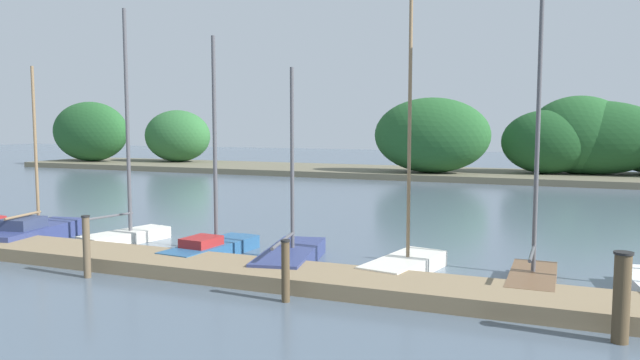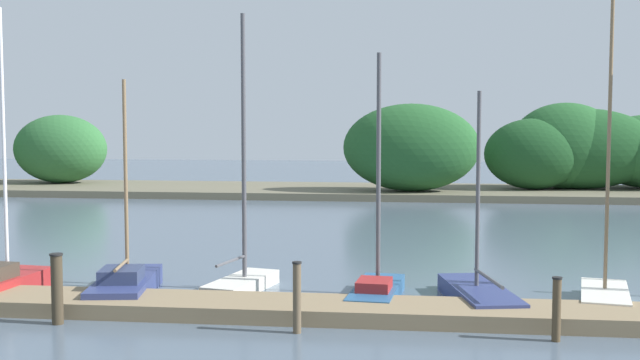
% 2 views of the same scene
% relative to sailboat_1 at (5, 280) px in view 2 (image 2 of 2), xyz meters
% --- Properties ---
extents(dock_pier, '(31.01, 1.80, 0.35)m').
position_rel_sailboat_1_xyz_m(dock_pier, '(10.59, -1.19, -0.22)').
color(dock_pier, '#847051').
rests_on(dock_pier, ground).
extents(far_shore, '(68.45, 8.09, 5.42)m').
position_rel_sailboat_1_xyz_m(far_shore, '(9.73, 27.99, 1.83)').
color(far_shore, '#66604C').
rests_on(far_shore, ground).
extents(sailboat_1, '(1.43, 3.06, 7.16)m').
position_rel_sailboat_1_xyz_m(sailboat_1, '(0.00, 0.00, 0.00)').
color(sailboat_1, maroon).
rests_on(sailboat_1, ground).
extents(sailboat_2, '(1.87, 4.06, 5.40)m').
position_rel_sailboat_1_xyz_m(sailboat_2, '(3.04, 0.32, -0.06)').
color(sailboat_2, navy).
rests_on(sailboat_2, ground).
extents(sailboat_3, '(1.55, 3.04, 7.09)m').
position_rel_sailboat_1_xyz_m(sailboat_3, '(5.81, 1.32, 0.07)').
color(sailboat_3, silver).
rests_on(sailboat_3, ground).
extents(sailboat_4, '(1.32, 3.60, 6.02)m').
position_rel_sailboat_1_xyz_m(sailboat_4, '(9.29, 0.62, -0.05)').
color(sailboat_4, '#285684').
rests_on(sailboat_4, ground).
extents(sailboat_5, '(1.89, 3.99, 5.09)m').
position_rel_sailboat_1_xyz_m(sailboat_5, '(11.70, 0.58, -0.13)').
color(sailboat_5, navy).
rests_on(sailboat_5, ground).
extents(sailboat_6, '(1.62, 3.19, 7.62)m').
position_rel_sailboat_1_xyz_m(sailboat_6, '(14.70, 0.81, -0.05)').
color(sailboat_6, silver).
rests_on(sailboat_6, ground).
extents(mooring_piling_1, '(0.28, 0.28, 1.54)m').
position_rel_sailboat_1_xyz_m(mooring_piling_1, '(2.54, -2.45, 0.38)').
color(mooring_piling_1, '#3D3323').
rests_on(mooring_piling_1, ground).
extents(mooring_piling_2, '(0.20, 0.20, 1.50)m').
position_rel_sailboat_1_xyz_m(mooring_piling_2, '(7.79, -2.54, 0.36)').
color(mooring_piling_2, brown).
rests_on(mooring_piling_2, ground).
extents(mooring_piling_3, '(0.20, 0.20, 1.30)m').
position_rel_sailboat_1_xyz_m(mooring_piling_3, '(13.01, -2.51, 0.26)').
color(mooring_piling_3, '#4C3D28').
rests_on(mooring_piling_3, ground).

